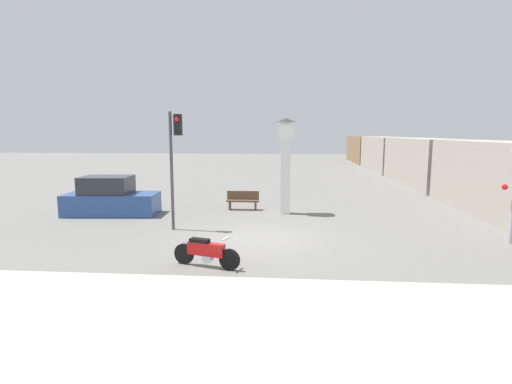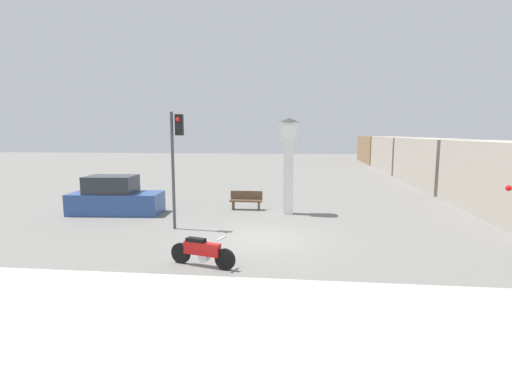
{
  "view_description": "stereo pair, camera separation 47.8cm",
  "coord_description": "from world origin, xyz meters",
  "px_view_note": "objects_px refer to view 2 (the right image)",
  "views": [
    {
      "loc": [
        0.96,
        -14.0,
        3.77
      ],
      "look_at": [
        -0.22,
        0.44,
        1.63
      ],
      "focal_mm": 28.0,
      "sensor_mm": 36.0,
      "label": 1
    },
    {
      "loc": [
        1.44,
        -13.96,
        3.77
      ],
      "look_at": [
        -0.22,
        0.44,
        1.63
      ],
      "focal_mm": 28.0,
      "sensor_mm": 36.0,
      "label": 2
    }
  ],
  "objects_px": {
    "motorcycle": "(202,252)",
    "bench": "(246,200)",
    "freight_train": "(409,157)",
    "traffic_light": "(176,150)",
    "clock_tower": "(289,151)",
    "parked_car": "(115,198)"
  },
  "relations": [
    {
      "from": "motorcycle",
      "to": "bench",
      "type": "bearing_deg",
      "value": 106.65
    },
    {
      "from": "freight_train",
      "to": "bench",
      "type": "relative_size",
      "value": 28.73
    },
    {
      "from": "freight_train",
      "to": "traffic_light",
      "type": "bearing_deg",
      "value": -123.91
    },
    {
      "from": "freight_train",
      "to": "traffic_light",
      "type": "xyz_separation_m",
      "value": [
        -14.18,
        -21.1,
        1.44
      ]
    },
    {
      "from": "traffic_light",
      "to": "bench",
      "type": "relative_size",
      "value": 2.87
    },
    {
      "from": "clock_tower",
      "to": "bench",
      "type": "xyz_separation_m",
      "value": [
        -2.11,
        0.8,
        -2.46
      ]
    },
    {
      "from": "clock_tower",
      "to": "parked_car",
      "type": "bearing_deg",
      "value": -173.63
    },
    {
      "from": "freight_train",
      "to": "parked_car",
      "type": "relative_size",
      "value": 10.63
    },
    {
      "from": "motorcycle",
      "to": "traffic_light",
      "type": "relative_size",
      "value": 0.44
    },
    {
      "from": "freight_train",
      "to": "bench",
      "type": "bearing_deg",
      "value": -125.77
    },
    {
      "from": "freight_train",
      "to": "parked_car",
      "type": "bearing_deg",
      "value": -134.42
    },
    {
      "from": "motorcycle",
      "to": "bench",
      "type": "xyz_separation_m",
      "value": [
        0.05,
        8.68,
        0.05
      ]
    },
    {
      "from": "motorcycle",
      "to": "parked_car",
      "type": "xyz_separation_m",
      "value": [
        -5.96,
        6.97,
        0.31
      ]
    },
    {
      "from": "clock_tower",
      "to": "parked_car",
      "type": "relative_size",
      "value": 1.03
    },
    {
      "from": "traffic_light",
      "to": "parked_car",
      "type": "bearing_deg",
      "value": 145.64
    },
    {
      "from": "parked_car",
      "to": "freight_train",
      "type": "bearing_deg",
      "value": 41.3
    },
    {
      "from": "motorcycle",
      "to": "traffic_light",
      "type": "height_order",
      "value": "traffic_light"
    },
    {
      "from": "freight_train",
      "to": "traffic_light",
      "type": "relative_size",
      "value": 10.02
    },
    {
      "from": "traffic_light",
      "to": "parked_car",
      "type": "height_order",
      "value": "traffic_light"
    },
    {
      "from": "motorcycle",
      "to": "freight_train",
      "type": "distance_m",
      "value": 28.17
    },
    {
      "from": "clock_tower",
      "to": "freight_train",
      "type": "relative_size",
      "value": 0.1
    },
    {
      "from": "freight_train",
      "to": "traffic_light",
      "type": "distance_m",
      "value": 25.46
    }
  ]
}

